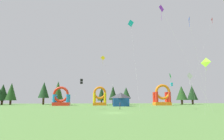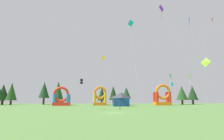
% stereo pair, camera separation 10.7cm
% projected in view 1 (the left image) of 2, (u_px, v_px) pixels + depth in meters
% --- Properties ---
extents(ground_plane, '(120.00, 120.00, 0.00)m').
position_uv_depth(ground_plane, '(114.00, 113.00, 33.06)').
color(ground_plane, '#5B8C42').
extents(kite_cyan_box, '(3.23, 0.61, 7.76)m').
position_uv_depth(kite_cyan_box, '(172.00, 84.00, 61.30)').
color(kite_cyan_box, '#19B7CC').
rests_on(kite_cyan_box, ground_plane).
extents(kite_teal_diamond, '(1.33, 9.21, 22.02)m').
position_uv_depth(kite_teal_diamond, '(131.00, 24.00, 46.39)').
color(kite_teal_diamond, '#0C7F7A').
rests_on(kite_teal_diamond, ground_plane).
extents(kite_green_diamond, '(2.13, 1.04, 8.42)m').
position_uv_depth(kite_green_diamond, '(171.00, 76.00, 43.81)').
color(kite_green_diamond, green).
rests_on(kite_green_diamond, ground_plane).
extents(kite_yellow_diamond, '(6.28, 5.02, 17.12)m').
position_uv_depth(kite_yellow_diamond, '(103.00, 59.00, 64.29)').
color(kite_yellow_diamond, yellow).
rests_on(kite_yellow_diamond, ground_plane).
extents(kite_blue_diamond, '(4.16, 1.69, 20.47)m').
position_uv_depth(kite_blue_diamond, '(189.00, 20.00, 40.67)').
color(kite_blue_diamond, blue).
rests_on(kite_blue_diamond, ground_plane).
extents(kite_white_diamond, '(1.70, 0.87, 7.68)m').
position_uv_depth(kite_white_diamond, '(189.00, 77.00, 38.16)').
color(kite_white_diamond, white).
rests_on(kite_white_diamond, ground_plane).
extents(kite_lime_diamond, '(1.05, 2.66, 8.88)m').
position_uv_depth(kite_lime_diamond, '(205.00, 63.00, 29.35)').
color(kite_lime_diamond, '#8CD826').
rests_on(kite_lime_diamond, ground_plane).
extents(kite_black_box, '(3.12, 0.57, 7.17)m').
position_uv_depth(kite_black_box, '(81.00, 81.00, 43.42)').
color(kite_black_box, black).
rests_on(kite_black_box, ground_plane).
extents(kite_red_diamond, '(10.75, 0.85, 27.31)m').
position_uv_depth(kite_red_diamond, '(212.00, 21.00, 56.93)').
color(kite_red_diamond, red).
rests_on(kite_red_diamond, ground_plane).
extents(kite_purple_diamond, '(9.21, 1.89, 21.32)m').
position_uv_depth(kite_purple_diamond, '(161.00, 10.00, 37.49)').
color(kite_purple_diamond, purple).
rests_on(kite_purple_diamond, ground_plane).
extents(person_far_side, '(0.30, 0.30, 1.58)m').
position_uv_depth(person_far_side, '(120.00, 106.00, 41.91)').
color(person_far_side, black).
rests_on(person_far_side, ground_plane).
extents(inflatable_orange_dome, '(5.93, 4.24, 7.77)m').
position_uv_depth(inflatable_orange_dome, '(162.00, 98.00, 68.12)').
color(inflatable_orange_dome, orange).
rests_on(inflatable_orange_dome, ground_plane).
extents(inflatable_yellow_castle, '(5.74, 3.71, 6.72)m').
position_uv_depth(inflatable_yellow_castle, '(61.00, 99.00, 64.97)').
color(inflatable_yellow_castle, red).
rests_on(inflatable_yellow_castle, ground_plane).
extents(inflatable_blue_arch, '(4.91, 3.63, 6.93)m').
position_uv_depth(inflatable_blue_arch, '(100.00, 98.00, 67.79)').
color(inflatable_blue_arch, orange).
rests_on(inflatable_blue_arch, ground_plane).
extents(festival_tent, '(5.13, 3.60, 4.44)m').
position_uv_depth(festival_tent, '(121.00, 99.00, 60.35)').
color(festival_tent, '#19478C').
rests_on(festival_tent, ground_plane).
extents(tree_row_1, '(4.69, 4.69, 8.27)m').
position_uv_depth(tree_row_1, '(3.00, 92.00, 73.94)').
color(tree_row_1, '#4C331E').
rests_on(tree_row_1, ground_plane).
extents(tree_row_2, '(4.31, 4.31, 8.84)m').
position_uv_depth(tree_row_2, '(11.00, 92.00, 73.62)').
color(tree_row_2, '#4C331E').
rests_on(tree_row_2, ground_plane).
extents(tree_row_3, '(4.47, 4.47, 9.41)m').
position_uv_depth(tree_row_3, '(44.00, 90.00, 76.52)').
color(tree_row_3, '#4C331E').
rests_on(tree_row_3, ground_plane).
extents(tree_row_4, '(4.38, 4.38, 9.60)m').
position_uv_depth(tree_row_4, '(58.00, 90.00, 76.03)').
color(tree_row_4, '#4C331E').
rests_on(tree_row_4, ground_plane).
extents(tree_row_5, '(3.49, 3.49, 7.30)m').
position_uv_depth(tree_row_5, '(102.00, 94.00, 75.77)').
color(tree_row_5, '#4C331E').
rests_on(tree_row_5, ground_plane).
extents(tree_row_6, '(3.66, 3.66, 7.87)m').
position_uv_depth(tree_row_6, '(113.00, 93.00, 78.21)').
color(tree_row_6, '#4C331E').
rests_on(tree_row_6, ground_plane).
extents(tree_row_7, '(3.73, 3.73, 7.07)m').
position_uv_depth(tree_row_7, '(126.00, 93.00, 74.05)').
color(tree_row_7, '#4C331E').
rests_on(tree_row_7, ground_plane).
extents(tree_row_8, '(4.59, 4.59, 7.75)m').
position_uv_depth(tree_row_8, '(182.00, 93.00, 76.24)').
color(tree_row_8, '#4C331E').
rests_on(tree_row_8, ground_plane).
extents(tree_row_9, '(4.45, 4.45, 8.21)m').
position_uv_depth(tree_row_9, '(192.00, 93.00, 79.50)').
color(tree_row_9, '#4C331E').
rests_on(tree_row_9, ground_plane).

